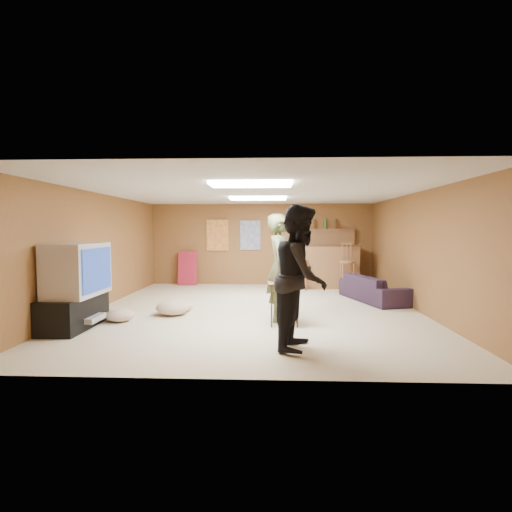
{
  "coord_description": "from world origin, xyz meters",
  "views": [
    {
      "loc": [
        0.34,
        -7.41,
        1.51
      ],
      "look_at": [
        0.0,
        0.2,
        1.0
      ],
      "focal_mm": 28.0,
      "sensor_mm": 36.0,
      "label": 1
    }
  ],
  "objects_px": {
    "bar_counter": "(318,266)",
    "sofa": "(374,288)",
    "person_olive": "(280,268)",
    "tray_table": "(284,304)",
    "tv_body": "(77,269)",
    "person_black": "(301,277)"
  },
  "relations": [
    {
      "from": "bar_counter",
      "to": "sofa",
      "type": "xyz_separation_m",
      "value": [
        0.95,
        -1.92,
        -0.28
      ]
    },
    {
      "from": "person_olive",
      "to": "tray_table",
      "type": "height_order",
      "value": "person_olive"
    },
    {
      "from": "tv_body",
      "to": "person_olive",
      "type": "relative_size",
      "value": 0.62
    },
    {
      "from": "tv_body",
      "to": "person_black",
      "type": "distance_m",
      "value": 3.45
    },
    {
      "from": "bar_counter",
      "to": "sofa",
      "type": "relative_size",
      "value": 1.08
    },
    {
      "from": "tv_body",
      "to": "sofa",
      "type": "bearing_deg",
      "value": 26.42
    },
    {
      "from": "person_black",
      "to": "sofa",
      "type": "bearing_deg",
      "value": -13.3
    },
    {
      "from": "bar_counter",
      "to": "person_black",
      "type": "relative_size",
      "value": 1.1
    },
    {
      "from": "person_olive",
      "to": "bar_counter",
      "type": "bearing_deg",
      "value": -9.43
    },
    {
      "from": "tv_body",
      "to": "sofa",
      "type": "xyz_separation_m",
      "value": [
        5.1,
        2.53,
        -0.63
      ]
    },
    {
      "from": "sofa",
      "to": "person_olive",
      "type": "bearing_deg",
      "value": 117.37
    },
    {
      "from": "sofa",
      "to": "person_black",
      "type": "bearing_deg",
      "value": 136.53
    },
    {
      "from": "bar_counter",
      "to": "person_olive",
      "type": "distance_m",
      "value": 3.98
    },
    {
      "from": "person_olive",
      "to": "tv_body",
      "type": "bearing_deg",
      "value": 107.59
    },
    {
      "from": "person_black",
      "to": "tv_body",
      "type": "bearing_deg",
      "value": 89.38
    },
    {
      "from": "tray_table",
      "to": "person_olive",
      "type": "bearing_deg",
      "value": 101.79
    },
    {
      "from": "tv_body",
      "to": "person_olive",
      "type": "height_order",
      "value": "person_olive"
    },
    {
      "from": "sofa",
      "to": "tv_body",
      "type": "bearing_deg",
      "value": 100.35
    },
    {
      "from": "tv_body",
      "to": "tray_table",
      "type": "relative_size",
      "value": 1.63
    },
    {
      "from": "bar_counter",
      "to": "person_black",
      "type": "xyz_separation_m",
      "value": [
        -0.82,
        -5.33,
        0.36
      ]
    },
    {
      "from": "person_black",
      "to": "person_olive",
      "type": "bearing_deg",
      "value": 23.26
    },
    {
      "from": "tv_body",
      "to": "person_olive",
      "type": "bearing_deg",
      "value": 11.52
    }
  ]
}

